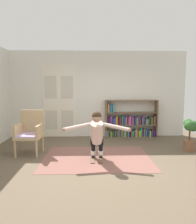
# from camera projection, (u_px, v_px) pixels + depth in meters

# --- Properties ---
(ground_plane) EXTENTS (7.20, 7.20, 0.00)m
(ground_plane) POSITION_uv_depth(u_px,v_px,m) (101.00, 162.00, 4.65)
(ground_plane) COLOR brown
(back_wall) EXTENTS (6.00, 0.10, 2.90)m
(back_wall) POSITION_uv_depth(u_px,v_px,m) (98.00, 94.00, 7.07)
(back_wall) COLOR silver
(back_wall) RESTS_ON ground
(double_door) EXTENTS (1.22, 0.05, 2.45)m
(double_door) POSITION_uv_depth(u_px,v_px,m) (59.00, 101.00, 7.00)
(double_door) COLOR silver
(double_door) RESTS_ON ground
(rug) EXTENTS (2.53, 1.87, 0.01)m
(rug) POSITION_uv_depth(u_px,v_px,m) (97.00, 158.00, 4.94)
(rug) COLOR brown
(rug) RESTS_ON ground
(bookshelf) EXTENTS (1.75, 0.30, 1.27)m
(bookshelf) POSITION_uv_depth(u_px,v_px,m) (129.00, 123.00, 7.00)
(bookshelf) COLOR brown
(bookshelf) RESTS_ON ground
(wicker_chair) EXTENTS (0.63, 0.63, 1.10)m
(wicker_chair) POSITION_uv_depth(u_px,v_px,m) (30.00, 131.00, 5.23)
(wicker_chair) COLOR tan
(wicker_chair) RESTS_ON ground
(potted_plant) EXTENTS (0.43, 0.42, 0.85)m
(potted_plant) POSITION_uv_depth(u_px,v_px,m) (190.00, 131.00, 5.46)
(potted_plant) COLOR brown
(potted_plant) RESTS_ON ground
(skis_pair) EXTENTS (0.30, 0.82, 0.07)m
(skis_pair) POSITION_uv_depth(u_px,v_px,m) (97.00, 157.00, 4.97)
(skis_pair) COLOR brown
(skis_pair) RESTS_ON rug
(person_skier) EXTENTS (1.48, 0.61, 1.08)m
(person_skier) POSITION_uv_depth(u_px,v_px,m) (97.00, 132.00, 4.69)
(person_skier) COLOR white
(person_skier) RESTS_ON skis_pair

